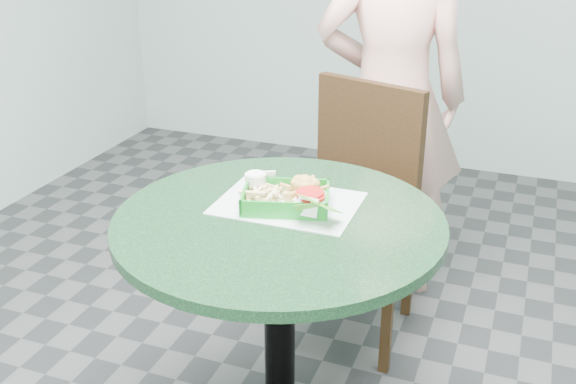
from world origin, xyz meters
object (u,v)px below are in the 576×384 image
(cafe_table, at_px, (279,279))
(dining_chair, at_px, (359,195))
(diner_person, at_px, (392,82))
(crab_sandwich, at_px, (306,196))
(sauce_ramekin, at_px, (265,182))
(food_basket, at_px, (286,208))

(cafe_table, height_order, dining_chair, dining_chair)
(diner_person, bearing_deg, crab_sandwich, 76.04)
(dining_chair, bearing_deg, sauce_ramekin, -83.86)
(food_basket, bearing_deg, diner_person, 86.20)
(dining_chair, distance_m, diner_person, 0.47)
(food_basket, relative_size, crab_sandwich, 2.05)
(cafe_table, relative_size, sauce_ramekin, 14.74)
(diner_person, relative_size, sauce_ramekin, 29.76)
(food_basket, relative_size, sauce_ramekin, 3.87)
(sauce_ramekin, bearing_deg, food_basket, -38.05)
(cafe_table, bearing_deg, dining_chair, 87.67)
(diner_person, xyz_separation_m, food_basket, (-0.06, -0.98, -0.12))
(sauce_ramekin, bearing_deg, cafe_table, -54.65)
(crab_sandwich, distance_m, sauce_ramekin, 0.15)
(food_basket, xyz_separation_m, crab_sandwich, (0.05, 0.02, 0.03))
(diner_person, distance_m, food_basket, 0.99)
(food_basket, height_order, sauce_ramekin, sauce_ramekin)
(diner_person, height_order, crab_sandwich, diner_person)
(cafe_table, relative_size, crab_sandwich, 7.79)
(dining_chair, relative_size, food_basket, 4.05)
(food_basket, xyz_separation_m, sauce_ramekin, (-0.09, 0.07, 0.03))
(dining_chair, bearing_deg, crab_sandwich, -70.51)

